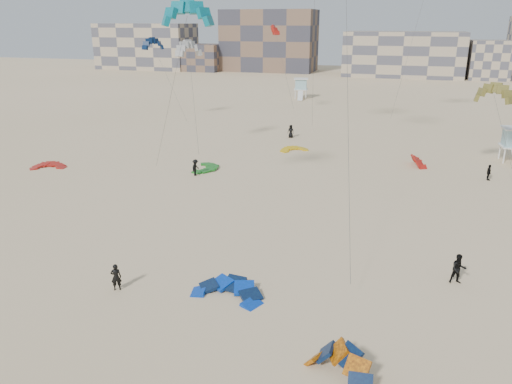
# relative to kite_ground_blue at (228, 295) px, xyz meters

# --- Properties ---
(ground) EXTENTS (320.00, 320.00, 0.00)m
(ground) POSITION_rel_kite_ground_blue_xyz_m (-4.02, -3.57, 0.00)
(ground) COLOR beige
(ground) RESTS_ON ground
(kite_ground_blue) EXTENTS (4.39, 4.59, 2.10)m
(kite_ground_blue) POSITION_rel_kite_ground_blue_xyz_m (0.00, 0.00, 0.00)
(kite_ground_blue) COLOR #0A36CC
(kite_ground_blue) RESTS_ON ground
(kite_ground_orange) EXTENTS (4.92, 4.92, 3.53)m
(kite_ground_orange) POSITION_rel_kite_ground_blue_xyz_m (7.04, -5.20, 0.00)
(kite_ground_orange) COLOR orange
(kite_ground_orange) RESTS_ON ground
(kite_ground_red) EXTENTS (4.47, 4.59, 1.32)m
(kite_ground_red) POSITION_rel_kite_ground_blue_xyz_m (-27.17, 18.90, 0.00)
(kite_ground_red) COLOR red
(kite_ground_red) RESTS_ON ground
(kite_ground_green) EXTENTS (4.24, 4.04, 0.63)m
(kite_ground_green) POSITION_rel_kite_ground_blue_xyz_m (-11.06, 23.35, 0.00)
(kite_ground_green) COLOR #1C8128
(kite_ground_green) RESTS_ON ground
(kite_ground_red_far) EXTENTS (3.42, 3.35, 2.93)m
(kite_ground_red_far) POSITION_rel_kite_ground_blue_xyz_m (10.39, 31.18, 0.00)
(kite_ground_red_far) COLOR red
(kite_ground_red_far) RESTS_ON ground
(kite_ground_yellow) EXTENTS (4.43, 4.47, 0.90)m
(kite_ground_yellow) POSITION_rel_kite_ground_blue_xyz_m (-3.94, 33.79, 0.00)
(kite_ground_yellow) COLOR yellow
(kite_ground_yellow) RESTS_ON ground
(kitesurfer_main) EXTENTS (0.71, 0.62, 1.64)m
(kitesurfer_main) POSITION_rel_kite_ground_blue_xyz_m (-6.34, -1.32, 0.82)
(kitesurfer_main) COLOR black
(kitesurfer_main) RESTS_ON ground
(kitesurfer_b) EXTENTS (1.04, 0.90, 1.85)m
(kitesurfer_b) POSITION_rel_kite_ground_blue_xyz_m (12.51, 5.27, 0.92)
(kitesurfer_b) COLOR black
(kitesurfer_b) RESTS_ON ground
(kitesurfer_c) EXTENTS (0.73, 1.13, 1.66)m
(kitesurfer_c) POSITION_rel_kite_ground_blue_xyz_m (-11.06, 20.82, 0.83)
(kitesurfer_c) COLOR black
(kitesurfer_c) RESTS_ON ground
(kitesurfer_d) EXTENTS (0.53, 0.97, 1.57)m
(kitesurfer_d) POSITION_rel_kite_ground_blue_xyz_m (16.87, 27.75, 0.78)
(kitesurfer_d) COLOR black
(kitesurfer_d) RESTS_ON ground
(kitesurfer_e) EXTENTS (0.87, 0.60, 1.71)m
(kitesurfer_e) POSITION_rel_kite_ground_blue_xyz_m (-5.89, 40.44, 0.86)
(kitesurfer_e) COLOR black
(kitesurfer_e) RESTS_ON ground
(kite_fly_teal_a) EXTENTS (10.04, 10.45, 15.50)m
(kite_fly_teal_a) POSITION_rel_kite_ground_blue_xyz_m (-7.09, 11.67, 15.07)
(kite_fly_teal_a) COLOR #0F709E
(kite_fly_teal_a) RESTS_ON ground
(kite_fly_grey) EXTENTS (4.93, 6.77, 11.84)m
(kite_fly_grey) POSITION_rel_kite_ground_blue_xyz_m (-15.28, 29.72, 11.68)
(kite_fly_grey) COLOR silver
(kite_fly_grey) RESTS_ON ground
(kite_fly_olive) EXTENTS (4.62, 6.05, 8.30)m
(kite_fly_olive) POSITION_rel_kite_ground_blue_xyz_m (16.53, 29.48, 8.00)
(kite_fly_olive) COLOR olive
(kite_fly_olive) RESTS_ON ground
(kite_fly_navy) EXTENTS (8.27, 4.75, 11.64)m
(kite_fly_navy) POSITION_rel_kite_ground_blue_xyz_m (-27.72, 44.63, 11.43)
(kite_fly_navy) COLOR #0A2446
(kite_fly_navy) RESTS_ON ground
(kite_fly_red) EXTENTS (4.68, 4.22, 13.60)m
(kite_fly_red) POSITION_rel_kite_ground_blue_xyz_m (-12.06, 54.85, 13.29)
(kite_fly_red) COLOR red
(kite_fly_red) RESTS_ON ground
(lifeguard_tower_far) EXTENTS (3.23, 5.65, 3.95)m
(lifeguard_tower_far) POSITION_rel_kite_ground_blue_xyz_m (-12.17, 75.82, 1.96)
(lifeguard_tower_far) COLOR white
(lifeguard_tower_far) RESTS_ON ground
(condo_west_a) EXTENTS (30.00, 15.00, 14.00)m
(condo_west_a) POSITION_rel_kite_ground_blue_xyz_m (-74.02, 126.43, 7.00)
(condo_west_a) COLOR tan
(condo_west_a) RESTS_ON ground
(condo_west_b) EXTENTS (28.00, 14.00, 18.00)m
(condo_west_b) POSITION_rel_kite_ground_blue_xyz_m (-34.02, 130.43, 9.00)
(condo_west_b) COLOR brown
(condo_west_b) RESTS_ON ground
(condo_mid) EXTENTS (32.00, 16.00, 12.00)m
(condo_mid) POSITION_rel_kite_ground_blue_xyz_m (5.98, 126.43, 6.00)
(condo_mid) COLOR tan
(condo_mid) RESTS_ON ground
(condo_fill_left) EXTENTS (12.00, 10.00, 8.00)m
(condo_fill_left) POSITION_rel_kite_ground_blue_xyz_m (-54.02, 124.43, 4.00)
(condo_fill_left) COLOR brown
(condo_fill_left) RESTS_ON ground
(condo_fill_right) EXTENTS (10.00, 10.00, 10.00)m
(condo_fill_right) POSITION_rel_kite_ground_blue_xyz_m (27.98, 124.43, 5.00)
(condo_fill_right) COLOR tan
(condo_fill_right) RESTS_ON ground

